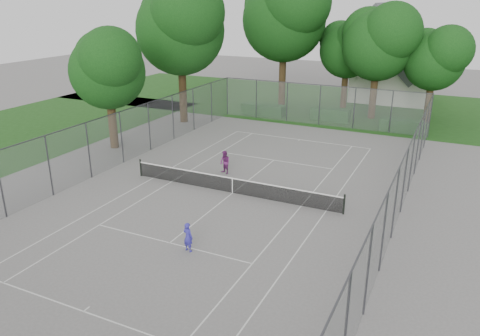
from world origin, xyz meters
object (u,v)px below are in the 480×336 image
at_px(girl_player, 188,237).
at_px(woman_player, 225,162).
at_px(house, 395,63).
at_px(tennis_net, 232,185).

distance_m(girl_player, woman_player, 9.74).
xyz_separation_m(house, girl_player, (-2.94, -37.01, -3.36)).
xyz_separation_m(tennis_net, house, (4.08, 30.39, 3.53)).
relative_size(tennis_net, house, 1.28).
distance_m(house, girl_player, 37.28).
relative_size(girl_player, woman_player, 0.92).
height_order(tennis_net, woman_player, woman_player).
distance_m(house, woman_player, 28.56).
bearing_deg(tennis_net, house, 82.36).
distance_m(tennis_net, girl_player, 6.73).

